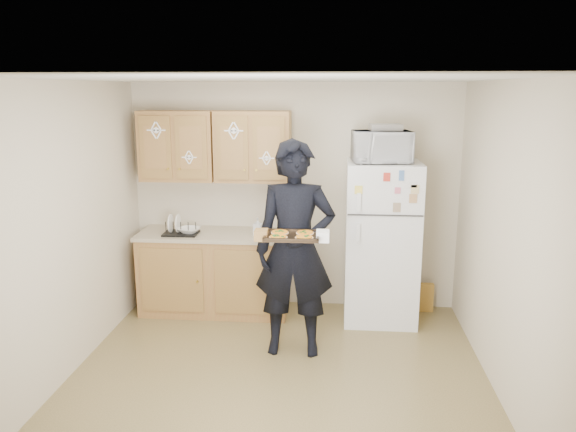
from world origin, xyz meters
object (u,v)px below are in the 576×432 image
Objects in this scene: refrigerator at (381,242)px; person at (295,249)px; baking_tray at (292,237)px; microwave at (381,147)px; dish_rack at (181,228)px.

refrigerator is 1.22m from person.
refrigerator is 0.85× the size of person.
person is 4.28× the size of baking_tray.
dish_rack is at bearing 172.20° from microwave.
person reaches higher than baking_tray.
person is at bearing -32.09° from dish_rack.
microwave reaches higher than baking_tray.
dish_rack is (-2.10, 0.00, -0.89)m from microwave.
refrigerator is 1.48m from baking_tray.
refrigerator is at bearing 1.30° from dish_rack.
baking_tray is at bearing -126.28° from refrigerator.
microwave is 2.28m from dish_rack.
dish_rack is at bearing 147.00° from person.
person is 0.36m from baking_tray.
refrigerator reaches higher than dish_rack.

